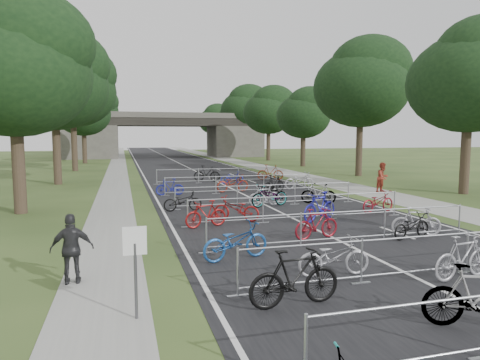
% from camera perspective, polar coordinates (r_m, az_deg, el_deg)
% --- Properties ---
extents(road, '(11.00, 140.00, 0.01)m').
position_cam_1_polar(road, '(55.77, -8.25, 2.29)').
color(road, black).
rests_on(road, ground).
extents(sidewalk_right, '(3.00, 140.00, 0.01)m').
position_cam_1_polar(sidewalk_right, '(57.32, -0.28, 2.45)').
color(sidewalk_right, gray).
rests_on(sidewalk_right, ground).
extents(sidewalk_left, '(2.00, 140.00, 0.01)m').
position_cam_1_polar(sidewalk_left, '(55.33, -15.98, 2.09)').
color(sidewalk_left, gray).
rests_on(sidewalk_left, ground).
extents(lane_markings, '(0.12, 140.00, 0.00)m').
position_cam_1_polar(lane_markings, '(55.77, -8.25, 2.29)').
color(lane_markings, silver).
rests_on(lane_markings, ground).
extents(overpass_bridge, '(31.00, 8.00, 7.05)m').
position_cam_1_polar(overpass_bridge, '(70.56, -9.84, 5.90)').
color(overpass_bridge, '#484640').
rests_on(overpass_bridge, ground).
extents(park_sign, '(0.45, 0.06, 1.83)m').
position_cam_1_polar(park_sign, '(8.53, -13.82, -9.72)').
color(park_sign, '#4C4C51').
rests_on(park_sign, ground).
extents(tree_left_0, '(6.72, 6.72, 10.25)m').
position_cam_1_polar(tree_left_0, '(21.79, -27.75, 13.07)').
color(tree_left_0, '#33261C').
rests_on(tree_left_0, ground).
extents(tree_right_0, '(7.17, 7.17, 10.93)m').
position_cam_1_polar(tree_right_0, '(29.36, 28.54, 11.88)').
color(tree_right_0, '#33261C').
rests_on(tree_right_0, ground).
extents(tree_left_1, '(7.56, 7.56, 11.53)m').
position_cam_1_polar(tree_left_1, '(33.64, -23.42, 11.92)').
color(tree_left_1, '#33261C').
rests_on(tree_left_1, ground).
extents(tree_right_1, '(8.18, 8.18, 12.47)m').
position_cam_1_polar(tree_right_1, '(39.00, 16.03, 12.17)').
color(tree_right_1, '#33261C').
rests_on(tree_right_1, ground).
extents(tree_left_2, '(8.40, 8.40, 12.81)m').
position_cam_1_polar(tree_left_2, '(45.58, -21.37, 11.34)').
color(tree_left_2, '#33261C').
rests_on(tree_left_2, ground).
extents(tree_right_2, '(6.16, 6.16, 9.39)m').
position_cam_1_polar(tree_right_2, '(49.47, 8.62, 8.71)').
color(tree_right_2, '#33261C').
rests_on(tree_right_2, ground).
extents(tree_left_3, '(6.72, 6.72, 10.25)m').
position_cam_1_polar(tree_left_3, '(57.38, -20.09, 8.57)').
color(tree_left_3, '#33261C').
rests_on(tree_left_3, ground).
extents(tree_right_3, '(7.17, 7.17, 10.93)m').
position_cam_1_polar(tree_right_3, '(60.66, 3.95, 9.17)').
color(tree_right_3, '#33261C').
rests_on(tree_right_3, ground).
extents(tree_left_4, '(7.56, 7.56, 11.53)m').
position_cam_1_polar(tree_left_4, '(69.38, -19.32, 8.77)').
color(tree_left_4, '#33261C').
rests_on(tree_left_4, ground).
extents(tree_right_4, '(8.18, 8.18, 12.47)m').
position_cam_1_polar(tree_right_4, '(72.13, 0.74, 9.46)').
color(tree_right_4, '#33261C').
rests_on(tree_right_4, ground).
extents(tree_left_5, '(8.40, 8.40, 12.81)m').
position_cam_1_polar(tree_left_5, '(81.39, -18.78, 8.90)').
color(tree_left_5, '#33261C').
rests_on(tree_left_5, ground).
extents(tree_right_5, '(6.16, 6.16, 9.39)m').
position_cam_1_polar(tree_right_5, '(83.62, -1.57, 7.64)').
color(tree_right_5, '#33261C').
rests_on(tree_right_5, ground).
extents(tree_left_6, '(6.72, 6.72, 10.25)m').
position_cam_1_polar(tree_left_6, '(93.29, -18.33, 7.50)').
color(tree_left_6, '#33261C').
rests_on(tree_left_6, ground).
extents(tree_right_6, '(7.17, 7.17, 10.93)m').
position_cam_1_polar(tree_right_6, '(95.34, -3.33, 8.02)').
color(tree_right_6, '#33261C').
rests_on(tree_right_6, ground).
extents(barrier_row_1, '(9.70, 0.08, 1.10)m').
position_cam_1_polar(barrier_row_1, '(11.64, 22.45, -9.43)').
color(barrier_row_1, '#ABAEB4').
rests_on(barrier_row_1, ground).
extents(barrier_row_2, '(9.70, 0.08, 1.10)m').
position_cam_1_polar(barrier_row_2, '(14.56, 13.69, -6.09)').
color(barrier_row_2, '#ABAEB4').
rests_on(barrier_row_2, ground).
extents(barrier_row_3, '(9.70, 0.08, 1.10)m').
position_cam_1_polar(barrier_row_3, '(17.91, 7.76, -3.72)').
color(barrier_row_3, '#ABAEB4').
rests_on(barrier_row_3, ground).
extents(barrier_row_4, '(9.70, 0.08, 1.10)m').
position_cam_1_polar(barrier_row_4, '(21.60, 3.57, -2.01)').
color(barrier_row_4, '#ABAEB4').
rests_on(barrier_row_4, ground).
extents(barrier_row_5, '(9.70, 0.08, 1.10)m').
position_cam_1_polar(barrier_row_5, '(26.34, 0.03, -0.56)').
color(barrier_row_5, '#ABAEB4').
rests_on(barrier_row_5, ground).
extents(barrier_row_6, '(9.70, 0.08, 1.10)m').
position_cam_1_polar(barrier_row_6, '(32.13, -2.84, 0.62)').
color(barrier_row_6, '#ABAEB4').
rests_on(barrier_row_6, ground).
extents(bike_1, '(2.06, 1.27, 1.20)m').
position_cam_1_polar(bike_1, '(9.22, 29.14, -13.45)').
color(bike_1, '#ABAEB4').
rests_on(bike_1, ground).
extents(bike_4, '(2.06, 0.69, 1.22)m').
position_cam_1_polar(bike_4, '(9.12, 7.31, -12.86)').
color(bike_4, black).
rests_on(bike_4, ground).
extents(bike_5, '(1.93, 0.81, 0.99)m').
position_cam_1_polar(bike_5, '(11.19, 12.39, -10.00)').
color(bike_5, '#A8A8B0').
rests_on(bike_5, ground).
extents(bike_6, '(1.91, 0.78, 1.12)m').
position_cam_1_polar(bike_6, '(11.98, 27.61, -9.16)').
color(bike_6, '#A5A5AD').
rests_on(bike_6, ground).
extents(bike_8, '(2.15, 1.15, 1.07)m').
position_cam_1_polar(bike_8, '(12.30, -0.59, -8.19)').
color(bike_8, '#1A4C94').
rests_on(bike_8, ground).
extents(bike_9, '(1.84, 0.84, 1.06)m').
position_cam_1_polar(bike_9, '(14.88, 10.18, -5.80)').
color(bike_9, maroon).
rests_on(bike_9, ground).
extents(bike_10, '(1.77, 0.96, 0.88)m').
position_cam_1_polar(bike_10, '(15.86, 21.91, -5.74)').
color(bike_10, black).
rests_on(bike_10, ground).
extents(bike_11, '(1.82, 0.98, 1.05)m').
position_cam_1_polar(bike_11, '(16.30, 22.46, -5.16)').
color(bike_11, '#A6A5AC').
rests_on(bike_11, ground).
extents(bike_12, '(1.80, 0.92, 1.04)m').
position_cam_1_polar(bike_12, '(16.54, -4.56, -4.57)').
color(bike_12, maroon).
rests_on(bike_12, ground).
extents(bike_13, '(2.01, 1.64, 1.03)m').
position_cam_1_polar(bike_13, '(17.68, -0.50, -3.89)').
color(bike_13, maroon).
rests_on(bike_13, ground).
extents(bike_14, '(2.06, 1.40, 1.21)m').
position_cam_1_polar(bike_14, '(17.95, 10.59, -3.55)').
color(bike_14, '#1C1A94').
rests_on(bike_14, ground).
extents(bike_15, '(2.01, 1.12, 1.00)m').
position_cam_1_polar(bike_15, '(20.65, 17.91, -2.79)').
color(bike_15, maroon).
rests_on(bike_15, ground).
extents(bike_16, '(1.82, 0.69, 0.94)m').
position_cam_1_polar(bike_16, '(20.20, -7.64, -2.83)').
color(bike_16, black).
rests_on(bike_16, ground).
extents(bike_17, '(1.79, 0.71, 1.05)m').
position_cam_1_polar(bike_17, '(21.48, 3.30, -2.11)').
color(bike_17, '#B1B1B9').
rests_on(bike_17, ground).
extents(bike_18, '(2.23, 1.28, 1.11)m').
position_cam_1_polar(bike_18, '(21.31, 4.00, -2.10)').
color(bike_18, '#ABAEB4').
rests_on(bike_18, ground).
extents(bike_19, '(1.82, 1.26, 1.07)m').
position_cam_1_polar(bike_19, '(22.58, 10.42, -1.77)').
color(bike_19, '#ABAEB4').
rests_on(bike_19, ground).
extents(bike_20, '(1.66, 0.54, 0.99)m').
position_cam_1_polar(bike_20, '(25.60, -9.33, -0.94)').
color(bike_20, navy).
rests_on(bike_20, ground).
extents(bike_21, '(2.18, 1.00, 1.10)m').
position_cam_1_polar(bike_21, '(26.77, -1.00, -0.44)').
color(bike_21, maroon).
rests_on(bike_21, ground).
extents(bike_22, '(1.94, 1.45, 1.16)m').
position_cam_1_polar(bike_22, '(26.08, 4.56, -0.56)').
color(bike_22, black).
rests_on(bike_22, ground).
extents(bike_23, '(2.15, 0.89, 1.10)m').
position_cam_1_polar(bike_23, '(28.57, 7.90, -0.09)').
color(bike_23, '#94949A').
rests_on(bike_23, ground).
extents(bike_25, '(2.12, 1.28, 1.23)m').
position_cam_1_polar(bike_25, '(32.81, -4.43, 0.85)').
color(bike_25, black).
rests_on(bike_25, ground).
extents(bike_26, '(1.75, 0.64, 0.91)m').
position_cam_1_polar(bike_26, '(31.31, -1.07, 0.32)').
color(bike_26, navy).
rests_on(bike_26, ground).
extents(bike_27, '(2.12, 1.14, 1.23)m').
position_cam_1_polar(bike_27, '(33.87, 4.06, 1.01)').
color(bike_27, maroon).
rests_on(bike_27, ground).
extents(pedestrian_b, '(1.08, 0.96, 1.86)m').
position_cam_1_polar(pedestrian_b, '(27.98, 18.51, 0.31)').
color(pedestrian_b, maroon).
rests_on(pedestrian_b, ground).
extents(pedestrian_c, '(1.01, 0.46, 1.69)m').
position_cam_1_polar(pedestrian_c, '(11.06, -21.50, -8.58)').
color(pedestrian_c, '#262729').
rests_on(pedestrian_c, ground).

